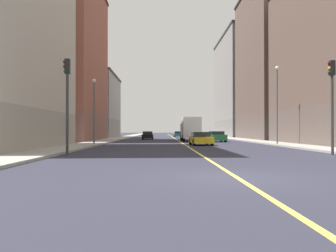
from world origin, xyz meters
TOP-DOWN VIEW (x-y plane):
  - ground_plane at (0.00, 0.00)m, footprint 400.00×400.00m
  - sidewalk_left at (9.80, 49.00)m, footprint 2.85×168.00m
  - sidewalk_right at (-9.80, 49.00)m, footprint 2.85×168.00m
  - lane_center_stripe at (0.00, 49.00)m, footprint 0.16×154.00m
  - building_left_mid at (15.25, 44.20)m, footprint 8.34×18.58m
  - building_left_far at (15.25, 67.47)m, footprint 8.34×23.91m
  - building_right_midblock at (-15.25, 37.80)m, footprint 8.34×18.03m
  - building_right_distant at (-15.25, 56.49)m, footprint 8.34×17.12m
  - traffic_light_left_near at (7.96, 9.97)m, footprint 0.40×0.32m
  - traffic_light_right_near at (-7.99, 9.97)m, footprint 0.40×0.32m
  - street_lamp_left_near at (8.98, 23.11)m, footprint 0.36×0.36m
  - street_lamp_right_near at (-8.98, 23.43)m, footprint 0.36×0.36m
  - car_yellow at (1.55, 23.84)m, footprint 2.10×4.41m
  - car_green at (4.67, 33.56)m, footprint 2.04×4.10m
  - car_black at (-4.65, 46.41)m, footprint 1.89×4.44m
  - car_teal at (1.32, 65.94)m, footprint 1.94×3.98m
  - box_truck at (1.55, 36.47)m, footprint 2.41×7.38m

SIDE VIEW (x-z plane):
  - ground_plane at x=0.00m, z-range 0.00..0.00m
  - lane_center_stripe at x=0.00m, z-range 0.00..0.01m
  - sidewalk_left at x=9.80m, z-range 0.00..0.15m
  - sidewalk_right at x=-9.80m, z-range 0.00..0.15m
  - car_teal at x=1.32m, z-range -0.01..1.22m
  - car_black at x=-4.65m, z-range -0.01..1.28m
  - car_yellow at x=1.55m, z-range -0.01..1.30m
  - car_green at x=4.67m, z-range 0.00..1.34m
  - box_truck at x=1.55m, z-range 0.09..3.25m
  - traffic_light_left_near at x=7.96m, z-range 0.86..6.56m
  - traffic_light_right_near at x=-7.99m, z-range 0.86..6.60m
  - street_lamp_right_near at x=-8.98m, z-range 0.88..7.26m
  - street_lamp_left_near at x=8.98m, z-range 0.92..8.55m
  - building_right_distant at x=-15.25m, z-range 0.01..12.14m
  - building_right_midblock at x=-15.25m, z-range 0.01..22.32m
  - building_left_far at x=15.25m, z-range 0.01..22.65m
  - building_left_mid at x=15.25m, z-range 0.01..24.17m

